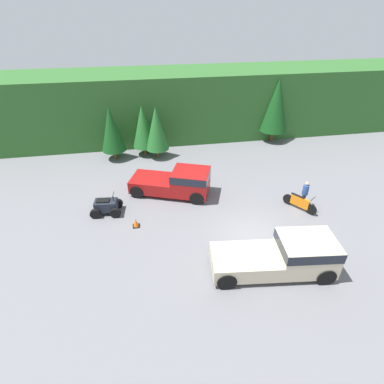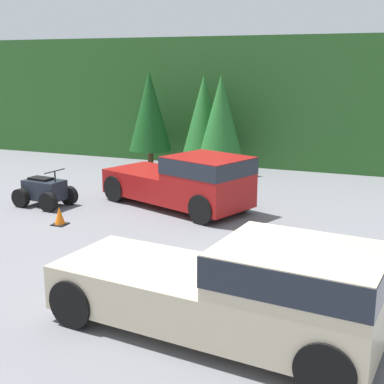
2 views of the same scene
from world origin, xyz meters
name	(u,v)px [view 1 (image 1 of 2)]	position (x,y,z in m)	size (l,w,h in m)	color
ground_plane	(254,239)	(0.00, 0.00, 0.00)	(80.00, 80.00, 0.00)	slate
hillside_backdrop	(199,103)	(0.00, 16.00, 2.92)	(44.00, 6.00, 5.83)	#2D6028
tree_left	(111,129)	(-7.88, 11.43, 2.56)	(1.92, 1.92, 4.35)	brown
tree_mid_left	(143,126)	(-5.43, 11.85, 2.47)	(1.85, 1.85, 4.20)	brown
tree_mid_right	(156,128)	(-4.40, 11.14, 2.49)	(1.86, 1.86, 4.23)	brown
tree_right	(276,105)	(6.24, 12.89, 3.28)	(2.46, 2.46, 5.58)	brown
pickup_truck_red	(178,181)	(-3.50, 5.24, 0.97)	(5.56, 3.73, 1.83)	maroon
pickup_truck_second	(285,255)	(0.60, -2.31, 0.97)	(5.93, 2.73, 1.83)	beige
dirt_bike	(300,203)	(3.72, 2.25, 0.47)	(1.37, 1.89, 1.13)	black
quad_atv	(106,206)	(-8.08, 3.87, 0.49)	(1.93, 1.40, 1.24)	black
rider_person	(305,193)	(4.09, 2.51, 0.96)	(0.52, 0.52, 1.77)	black
traffic_cone	(136,223)	(-6.35, 2.24, 0.25)	(0.42, 0.42, 0.55)	black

